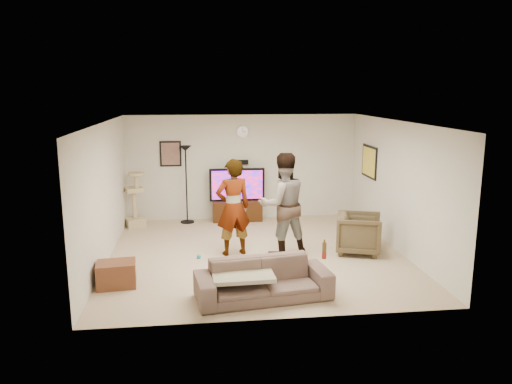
{
  "coord_description": "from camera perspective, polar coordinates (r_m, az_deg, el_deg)",
  "views": [
    {
      "loc": [
        -1.07,
        -8.92,
        3.08
      ],
      "look_at": [
        0.02,
        0.2,
        1.17
      ],
      "focal_mm": 34.61,
      "sensor_mm": 36.0,
      "label": 1
    }
  ],
  "objects": [
    {
      "name": "cat_tree",
      "position": [
        11.52,
        -13.93,
        -0.83
      ],
      "size": [
        0.53,
        0.53,
        1.27
      ],
      "primitive_type": "cube",
      "rotation": [
        0.0,
        0.0,
        0.39
      ],
      "color": "tan",
      "rests_on": "floor"
    },
    {
      "name": "wall_right",
      "position": [
        9.87,
        16.1,
        0.63
      ],
      "size": [
        0.04,
        5.5,
        2.5
      ],
      "primitive_type": "cube",
      "color": "beige",
      "rests_on": "floor"
    },
    {
      "name": "floor",
      "position": [
        9.5,
        0.04,
        -7.21
      ],
      "size": [
        5.5,
        5.5,
        0.02
      ],
      "primitive_type": "cube",
      "color": "tan",
      "rests_on": "ground"
    },
    {
      "name": "wall_front",
      "position": [
        6.52,
        2.94,
        -4.53
      ],
      "size": [
        5.5,
        0.04,
        2.5
      ],
      "primitive_type": "cube",
      "color": "beige",
      "rests_on": "floor"
    },
    {
      "name": "picture_back",
      "position": [
        11.76,
        -9.85,
        4.37
      ],
      "size": [
        0.42,
        0.03,
        0.52
      ],
      "primitive_type": "cube",
      "color": "brown",
      "rests_on": "wall_back"
    },
    {
      "name": "picture_right",
      "position": [
        11.29,
        12.95,
        3.44
      ],
      "size": [
        0.03,
        0.78,
        0.62
      ],
      "primitive_type": "cube",
      "color": "gold",
      "rests_on": "wall_right"
    },
    {
      "name": "wall_left",
      "position": [
        9.26,
        -17.12,
        -0.15
      ],
      "size": [
        0.04,
        5.5,
        2.5
      ],
      "primitive_type": "cube",
      "color": "beige",
      "rests_on": "floor"
    },
    {
      "name": "wall_speaker",
      "position": [
        11.78,
        -1.52,
        3.47
      ],
      "size": [
        0.25,
        0.1,
        0.1
      ],
      "primitive_type": "cube",
      "color": "black",
      "rests_on": "wall_back"
    },
    {
      "name": "floor_lamp",
      "position": [
        11.58,
        -8.05,
        0.83
      ],
      "size": [
        0.32,
        0.32,
        1.81
      ],
      "primitive_type": "cylinder",
      "color": "black",
      "rests_on": "floor"
    },
    {
      "name": "person_left",
      "position": [
        9.24,
        -2.66,
        -1.78
      ],
      "size": [
        0.76,
        0.6,
        1.83
      ],
      "primitive_type": "imported",
      "rotation": [
        0.0,
        0.0,
        3.4
      ],
      "color": "#ACACAC",
      "rests_on": "floor"
    },
    {
      "name": "person_right",
      "position": [
        9.23,
        3.12,
        -1.44
      ],
      "size": [
        1.07,
        0.9,
        1.94
      ],
      "primitive_type": "imported",
      "rotation": [
        0.0,
        0.0,
        3.33
      ],
      "color": "navy",
      "rests_on": "floor"
    },
    {
      "name": "wall_clock",
      "position": [
        11.73,
        -1.56,
        6.98
      ],
      "size": [
        0.26,
        0.04,
        0.26
      ],
      "primitive_type": "cylinder",
      "rotation": [
        1.57,
        0.0,
        0.0
      ],
      "color": "white",
      "rests_on": "wall_back"
    },
    {
      "name": "console_box",
      "position": [
        11.48,
        -2.04,
        -3.62
      ],
      "size": [
        0.4,
        0.3,
        0.07
      ],
      "primitive_type": "cube",
      "color": "silver",
      "rests_on": "floor"
    },
    {
      "name": "armchair",
      "position": [
        9.67,
        11.81,
        -4.71
      ],
      "size": [
        1.04,
        1.03,
        0.76
      ],
      "primitive_type": "imported",
      "rotation": [
        0.0,
        0.0,
        1.26
      ],
      "color": "#493C26",
      "rests_on": "floor"
    },
    {
      "name": "ceiling",
      "position": [
        9.0,
        0.04,
        8.15
      ],
      "size": [
        5.5,
        5.5,
        0.02
      ],
      "primitive_type": "cube",
      "color": "white",
      "rests_on": "wall_back"
    },
    {
      "name": "throw_blanket",
      "position": [
        7.41,
        -1.58,
        -9.48
      ],
      "size": [
        0.93,
        0.73,
        0.06
      ],
      "primitive_type": "cube",
      "rotation": [
        0.0,
        0.0,
        0.04
      ],
      "color": "#B1A98A",
      "rests_on": "sofa"
    },
    {
      "name": "side_table",
      "position": [
        8.25,
        -15.83,
        -9.12
      ],
      "size": [
        0.64,
        0.51,
        0.4
      ],
      "primitive_type": "cube",
      "rotation": [
        0.0,
        0.0,
        0.1
      ],
      "color": "#5C301C",
      "rests_on": "floor"
    },
    {
      "name": "tv",
      "position": [
        11.67,
        -2.21,
        0.86
      ],
      "size": [
        1.3,
        0.08,
        0.77
      ],
      "primitive_type": "cube",
      "color": "black",
      "rests_on": "tv_stand"
    },
    {
      "name": "sofa",
      "position": [
        7.48,
        0.84,
        -10.11
      ],
      "size": [
        2.09,
        1.05,
        0.59
      ],
      "primitive_type": "imported",
      "rotation": [
        0.0,
        0.0,
        0.14
      ],
      "color": "brown",
      "rests_on": "floor"
    },
    {
      "name": "toy_ball",
      "position": [
        9.28,
        -6.63,
        -7.42
      ],
      "size": [
        0.08,
        0.08,
        0.08
      ],
      "primitive_type": "sphere",
      "color": "#0889B1",
      "rests_on": "floor"
    },
    {
      "name": "beer_bottle",
      "position": [
        7.5,
        7.89,
        -6.74
      ],
      "size": [
        0.06,
        0.06,
        0.25
      ],
      "primitive_type": "cylinder",
      "color": "brown",
      "rests_on": "sofa"
    },
    {
      "name": "tv_stand",
      "position": [
        11.8,
        -2.18,
        -2.14
      ],
      "size": [
        1.17,
        0.45,
        0.49
      ],
      "primitive_type": "cube",
      "color": "black",
      "rests_on": "floor"
    },
    {
      "name": "tv_screen",
      "position": [
        11.62,
        -2.19,
        0.82
      ],
      "size": [
        1.2,
        0.01,
        0.68
      ],
      "primitive_type": "cube",
      "color": "#FA1612",
      "rests_on": "tv"
    },
    {
      "name": "wall_back",
      "position": [
        11.86,
        -1.55,
        2.89
      ],
      "size": [
        5.5,
        0.04,
        2.5
      ],
      "primitive_type": "cube",
      "color": "beige",
      "rests_on": "floor"
    }
  ]
}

